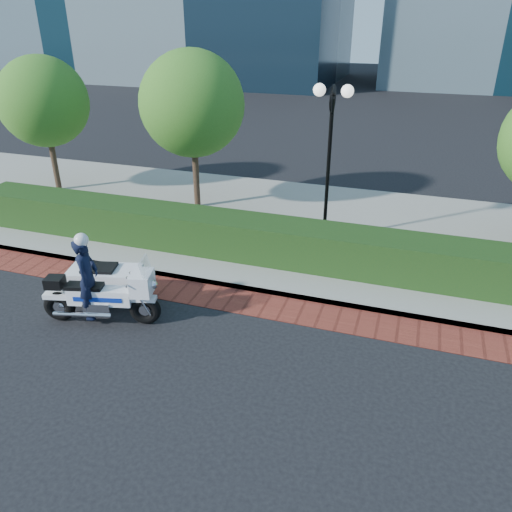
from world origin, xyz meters
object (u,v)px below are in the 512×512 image
(lamppost, at_px, (330,140))
(police_motorcycle, at_px, (101,284))
(tree_b, at_px, (192,104))
(tree_a, at_px, (43,102))

(lamppost, height_order, police_motorcycle, lamppost)
(lamppost, distance_m, tree_b, 4.71)
(tree_a, height_order, police_motorcycle, tree_a)
(lamppost, bearing_deg, tree_a, 172.59)
(tree_b, distance_m, police_motorcycle, 6.95)
(tree_a, bearing_deg, police_motorcycle, -45.95)
(lamppost, height_order, tree_a, tree_a)
(lamppost, distance_m, police_motorcycle, 6.75)
(tree_a, xyz_separation_m, tree_b, (5.50, 0.00, 0.21))
(lamppost, xyz_separation_m, tree_a, (-10.00, 1.30, 0.26))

